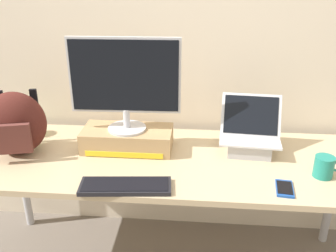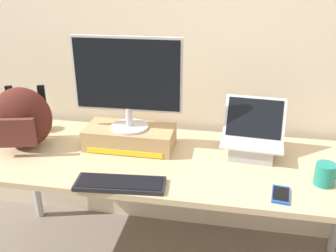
{
  "view_description": "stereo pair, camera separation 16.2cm",
  "coord_description": "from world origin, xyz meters",
  "px_view_note": "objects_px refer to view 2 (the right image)",
  "views": [
    {
      "loc": [
        0.15,
        -1.71,
        1.66
      ],
      "look_at": [
        0.0,
        0.0,
        0.91
      ],
      "focal_mm": 40.13,
      "sensor_mm": 36.0,
      "label": 1
    },
    {
      "loc": [
        0.31,
        -1.68,
        1.66
      ],
      "look_at": [
        0.0,
        0.0,
        0.91
      ],
      "focal_mm": 40.13,
      "sensor_mm": 36.0,
      "label": 2
    }
  ],
  "objects_px": {
    "messenger_backpack": "(22,118)",
    "toner_box_yellow": "(130,137)",
    "desktop_monitor": "(127,81)",
    "coffee_mug": "(326,174)",
    "external_keyboard": "(120,184)",
    "plush_toy": "(44,122)",
    "cell_phone": "(281,195)",
    "open_laptop": "(252,144)"
  },
  "relations": [
    {
      "from": "toner_box_yellow",
      "to": "coffee_mug",
      "type": "height_order",
      "value": "toner_box_yellow"
    },
    {
      "from": "toner_box_yellow",
      "to": "coffee_mug",
      "type": "distance_m",
      "value": 0.99
    },
    {
      "from": "external_keyboard",
      "to": "cell_phone",
      "type": "xyz_separation_m",
      "value": [
        0.71,
        0.05,
        -0.01
      ]
    },
    {
      "from": "plush_toy",
      "to": "coffee_mug",
      "type": "bearing_deg",
      "value": -12.17
    },
    {
      "from": "open_laptop",
      "to": "plush_toy",
      "type": "relative_size",
      "value": 3.25
    },
    {
      "from": "toner_box_yellow",
      "to": "open_laptop",
      "type": "relative_size",
      "value": 1.46
    },
    {
      "from": "toner_box_yellow",
      "to": "messenger_backpack",
      "type": "distance_m",
      "value": 0.58
    },
    {
      "from": "desktop_monitor",
      "to": "coffee_mug",
      "type": "relative_size",
      "value": 4.24
    },
    {
      "from": "open_laptop",
      "to": "desktop_monitor",
      "type": "bearing_deg",
      "value": -173.46
    },
    {
      "from": "toner_box_yellow",
      "to": "cell_phone",
      "type": "distance_m",
      "value": 0.84
    },
    {
      "from": "open_laptop",
      "to": "cell_phone",
      "type": "bearing_deg",
      "value": -67.5
    },
    {
      "from": "toner_box_yellow",
      "to": "plush_toy",
      "type": "bearing_deg",
      "value": 167.53
    },
    {
      "from": "coffee_mug",
      "to": "plush_toy",
      "type": "height_order",
      "value": "coffee_mug"
    },
    {
      "from": "desktop_monitor",
      "to": "open_laptop",
      "type": "height_order",
      "value": "desktop_monitor"
    },
    {
      "from": "desktop_monitor",
      "to": "messenger_backpack",
      "type": "xyz_separation_m",
      "value": [
        -0.56,
        -0.1,
        -0.21
      ]
    },
    {
      "from": "messenger_backpack",
      "to": "desktop_monitor",
      "type": "bearing_deg",
      "value": -3.65
    },
    {
      "from": "coffee_mug",
      "to": "open_laptop",
      "type": "bearing_deg",
      "value": 144.21
    },
    {
      "from": "external_keyboard",
      "to": "plush_toy",
      "type": "xyz_separation_m",
      "value": [
        -0.63,
        0.51,
        0.04
      ]
    },
    {
      "from": "external_keyboard",
      "to": "plush_toy",
      "type": "distance_m",
      "value": 0.82
    },
    {
      "from": "toner_box_yellow",
      "to": "external_keyboard",
      "type": "distance_m",
      "value": 0.4
    },
    {
      "from": "coffee_mug",
      "to": "cell_phone",
      "type": "relative_size",
      "value": 0.93
    },
    {
      "from": "toner_box_yellow",
      "to": "coffee_mug",
      "type": "relative_size",
      "value": 3.57
    },
    {
      "from": "plush_toy",
      "to": "external_keyboard",
      "type": "bearing_deg",
      "value": -39.05
    },
    {
      "from": "external_keyboard",
      "to": "plush_toy",
      "type": "relative_size",
      "value": 4.17
    },
    {
      "from": "open_laptop",
      "to": "messenger_backpack",
      "type": "height_order",
      "value": "messenger_backpack"
    },
    {
      "from": "messenger_backpack",
      "to": "coffee_mug",
      "type": "bearing_deg",
      "value": -17.68
    },
    {
      "from": "toner_box_yellow",
      "to": "cell_phone",
      "type": "relative_size",
      "value": 3.33
    },
    {
      "from": "open_laptop",
      "to": "coffee_mug",
      "type": "distance_m",
      "value": 0.4
    },
    {
      "from": "open_laptop",
      "to": "plush_toy",
      "type": "bearing_deg",
      "value": 179.42
    },
    {
      "from": "toner_box_yellow",
      "to": "plush_toy",
      "type": "relative_size",
      "value": 4.74
    },
    {
      "from": "coffee_mug",
      "to": "plush_toy",
      "type": "relative_size",
      "value": 1.33
    },
    {
      "from": "external_keyboard",
      "to": "coffee_mug",
      "type": "xyz_separation_m",
      "value": [
        0.91,
        0.18,
        0.04
      ]
    },
    {
      "from": "toner_box_yellow",
      "to": "messenger_backpack",
      "type": "xyz_separation_m",
      "value": [
        -0.56,
        -0.1,
        0.11
      ]
    },
    {
      "from": "coffee_mug",
      "to": "cell_phone",
      "type": "distance_m",
      "value": 0.25
    },
    {
      "from": "toner_box_yellow",
      "to": "external_keyboard",
      "type": "xyz_separation_m",
      "value": [
        0.06,
        -0.39,
        -0.05
      ]
    },
    {
      "from": "external_keyboard",
      "to": "plush_toy",
      "type": "bearing_deg",
      "value": 135.79
    },
    {
      "from": "messenger_backpack",
      "to": "toner_box_yellow",
      "type": "bearing_deg",
      "value": -3.53
    },
    {
      "from": "open_laptop",
      "to": "external_keyboard",
      "type": "height_order",
      "value": "open_laptop"
    },
    {
      "from": "toner_box_yellow",
      "to": "external_keyboard",
      "type": "bearing_deg",
      "value": -81.02
    },
    {
      "from": "cell_phone",
      "to": "open_laptop",
      "type": "bearing_deg",
      "value": 115.08
    },
    {
      "from": "coffee_mug",
      "to": "external_keyboard",
      "type": "bearing_deg",
      "value": -168.74
    },
    {
      "from": "cell_phone",
      "to": "coffee_mug",
      "type": "bearing_deg",
      "value": 39.64
    }
  ]
}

